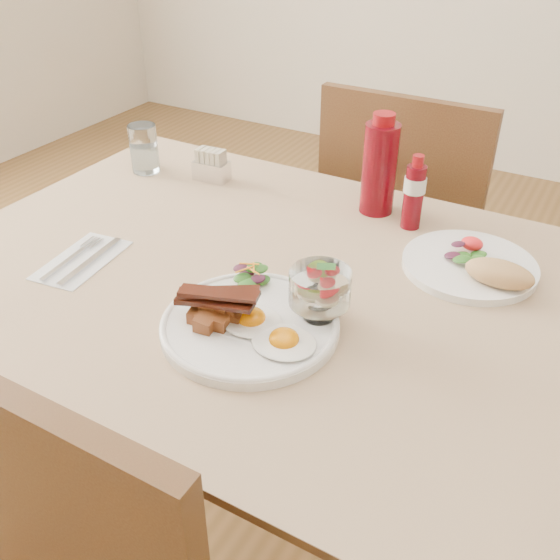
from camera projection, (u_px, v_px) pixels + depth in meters
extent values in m
plane|color=brown|center=(286.00, 538.00, 1.51)|extent=(5.00, 5.00, 0.00)
cylinder|color=brown|center=(172.00, 278.00, 1.83)|extent=(0.06, 0.06, 0.71)
cube|color=brown|center=(289.00, 290.00, 1.11)|extent=(1.30, 0.85, 0.04)
cube|color=tan|center=(289.00, 280.00, 1.10)|extent=(1.33, 0.88, 0.00)
cube|color=brown|center=(61.00, 541.00, 0.73)|extent=(0.42, 0.03, 0.46)
cylinder|color=brown|center=(327.00, 319.00, 1.88)|extent=(0.04, 0.04, 0.45)
cylinder|color=brown|center=(444.00, 358.00, 1.73)|extent=(0.04, 0.04, 0.45)
cylinder|color=brown|center=(373.00, 264.00, 2.14)|extent=(0.04, 0.04, 0.45)
cylinder|color=brown|center=(478.00, 293.00, 1.99)|extent=(0.04, 0.04, 0.45)
cube|color=brown|center=(414.00, 238.00, 1.80)|extent=(0.42, 0.42, 0.03)
cube|color=brown|center=(397.00, 190.00, 1.53)|extent=(0.42, 0.03, 0.46)
cylinder|color=white|center=(250.00, 326.00, 0.97)|extent=(0.28, 0.28, 0.02)
ellipsoid|color=white|center=(284.00, 342.00, 0.92)|extent=(0.12, 0.12, 0.01)
ellipsoid|color=orange|center=(284.00, 339.00, 0.92)|extent=(0.05, 0.05, 0.03)
ellipsoid|color=white|center=(251.00, 320.00, 0.96)|extent=(0.12, 0.12, 0.01)
ellipsoid|color=orange|center=(251.00, 317.00, 0.96)|extent=(0.05, 0.05, 0.03)
cube|color=brown|center=(215.00, 311.00, 0.97)|extent=(0.03, 0.03, 0.03)
cube|color=brown|center=(219.00, 321.00, 0.95)|extent=(0.03, 0.03, 0.03)
cube|color=brown|center=(197.00, 316.00, 0.96)|extent=(0.03, 0.03, 0.02)
cube|color=brown|center=(234.00, 316.00, 0.96)|extent=(0.03, 0.03, 0.03)
cube|color=brown|center=(205.00, 323.00, 0.94)|extent=(0.03, 0.03, 0.03)
cube|color=brown|center=(209.00, 306.00, 0.98)|extent=(0.03, 0.03, 0.02)
cube|color=brown|center=(220.00, 306.00, 0.95)|extent=(0.03, 0.03, 0.03)
cube|color=brown|center=(209.00, 305.00, 0.95)|extent=(0.03, 0.03, 0.02)
cube|color=brown|center=(229.00, 305.00, 0.95)|extent=(0.03, 0.03, 0.03)
cube|color=#43150B|center=(215.00, 301.00, 0.95)|extent=(0.13, 0.06, 0.01)
cube|color=#43150B|center=(214.00, 302.00, 0.94)|extent=(0.13, 0.05, 0.01)
cube|color=#43150B|center=(219.00, 292.00, 0.95)|extent=(0.13, 0.08, 0.01)
cube|color=#43150B|center=(219.00, 293.00, 0.93)|extent=(0.13, 0.05, 0.01)
ellipsoid|color=#1D4E14|center=(250.00, 281.00, 1.06)|extent=(0.04, 0.03, 0.01)
ellipsoid|color=#1D4E14|center=(261.00, 280.00, 1.05)|extent=(0.03, 0.02, 0.01)
ellipsoid|color=#3C1325|center=(247.00, 274.00, 1.07)|extent=(0.03, 0.02, 0.01)
ellipsoid|color=#1D4E14|center=(247.00, 283.00, 1.04)|extent=(0.04, 0.03, 0.01)
ellipsoid|color=#1D4E14|center=(242.00, 278.00, 1.05)|extent=(0.03, 0.02, 0.01)
ellipsoid|color=#3C1325|center=(258.00, 279.00, 1.04)|extent=(0.03, 0.02, 0.01)
ellipsoid|color=#1D4E14|center=(254.00, 267.00, 1.06)|extent=(0.03, 0.02, 0.01)
ellipsoid|color=#1D4E14|center=(260.00, 269.00, 1.05)|extent=(0.03, 0.02, 0.01)
ellipsoid|color=#3C1325|center=(240.00, 268.00, 1.05)|extent=(0.03, 0.02, 0.01)
cylinder|color=orange|center=(254.00, 267.00, 1.04)|extent=(0.02, 0.03, 0.01)
cylinder|color=orange|center=(249.00, 264.00, 1.05)|extent=(0.03, 0.01, 0.01)
cylinder|color=orange|center=(253.00, 271.00, 1.03)|extent=(0.03, 0.02, 0.01)
cylinder|color=orange|center=(245.00, 269.00, 1.04)|extent=(0.02, 0.03, 0.01)
cylinder|color=white|center=(319.00, 313.00, 0.98)|extent=(0.05, 0.05, 0.01)
cylinder|color=white|center=(319.00, 306.00, 0.97)|extent=(0.02, 0.02, 0.02)
cylinder|color=white|center=(320.00, 287.00, 0.95)|extent=(0.10, 0.10, 0.05)
cylinder|color=beige|center=(316.00, 288.00, 0.97)|extent=(0.03, 0.03, 0.01)
cylinder|color=beige|center=(326.00, 296.00, 0.94)|extent=(0.03, 0.03, 0.01)
cylinder|color=beige|center=(327.00, 284.00, 0.96)|extent=(0.03, 0.03, 0.01)
cylinder|color=#8CC83D|center=(319.00, 273.00, 0.96)|extent=(0.04, 0.04, 0.01)
cone|color=red|center=(324.00, 283.00, 0.93)|extent=(0.03, 0.03, 0.03)
cone|color=red|center=(310.00, 272.00, 0.94)|extent=(0.03, 0.03, 0.03)
cone|color=red|center=(329.00, 268.00, 0.94)|extent=(0.03, 0.03, 0.03)
ellipsoid|color=#31782B|center=(323.00, 266.00, 0.93)|extent=(0.02, 0.01, 0.00)
ellipsoid|color=#31782B|center=(329.00, 266.00, 0.92)|extent=(0.02, 0.01, 0.00)
cylinder|color=white|center=(469.00, 265.00, 1.12)|extent=(0.24, 0.24, 0.01)
ellipsoid|color=#1D4E14|center=(461.00, 256.00, 1.13)|extent=(0.04, 0.03, 0.01)
ellipsoid|color=#1D4E14|center=(478.00, 254.00, 1.13)|extent=(0.04, 0.03, 0.01)
ellipsoid|color=#3C1325|center=(452.00, 255.00, 1.12)|extent=(0.04, 0.03, 0.01)
ellipsoid|color=#1D4E14|center=(462.00, 259.00, 1.10)|extent=(0.04, 0.03, 0.01)
ellipsoid|color=#1D4E14|center=(477.00, 259.00, 1.10)|extent=(0.03, 0.03, 0.01)
ellipsoid|color=#3C1325|center=(458.00, 244.00, 1.14)|extent=(0.03, 0.03, 0.01)
ellipsoid|color=red|center=(472.00, 246.00, 1.14)|extent=(0.04, 0.03, 0.02)
ellipsoid|color=tan|center=(500.00, 272.00, 1.05)|extent=(0.13, 0.08, 0.05)
cylinder|color=#56040C|center=(379.00, 169.00, 1.27)|extent=(0.08, 0.08, 0.19)
cylinder|color=maroon|center=(384.00, 119.00, 1.21)|extent=(0.05, 0.05, 0.02)
cylinder|color=#56040C|center=(413.00, 197.00, 1.23)|extent=(0.04, 0.04, 0.13)
cylinder|color=beige|center=(415.00, 185.00, 1.21)|extent=(0.05, 0.05, 0.03)
cylinder|color=maroon|center=(418.00, 161.00, 1.18)|extent=(0.02, 0.02, 0.02)
cube|color=silver|center=(212.00, 171.00, 1.44)|extent=(0.08, 0.05, 0.04)
cube|color=tan|center=(201.00, 158.00, 1.43)|extent=(0.01, 0.04, 0.05)
cube|color=tan|center=(206.00, 159.00, 1.43)|extent=(0.01, 0.04, 0.05)
cube|color=tan|center=(211.00, 160.00, 1.43)|extent=(0.01, 0.04, 0.05)
cube|color=tan|center=(216.00, 161.00, 1.42)|extent=(0.01, 0.04, 0.05)
cube|color=tan|center=(221.00, 162.00, 1.42)|extent=(0.01, 0.04, 0.05)
cylinder|color=white|center=(144.00, 148.00, 1.46)|extent=(0.07, 0.07, 0.11)
cylinder|color=silver|center=(145.00, 158.00, 1.48)|extent=(0.06, 0.06, 0.06)
cube|color=silver|center=(82.00, 260.00, 1.15)|extent=(0.12, 0.20, 0.00)
cube|color=silver|center=(91.00, 261.00, 1.14)|extent=(0.03, 0.18, 0.00)
cube|color=silver|center=(64.00, 264.00, 1.13)|extent=(0.02, 0.12, 0.00)
cube|color=silver|center=(87.00, 241.00, 1.20)|extent=(0.01, 0.04, 0.00)
cube|color=silver|center=(90.00, 242.00, 1.20)|extent=(0.01, 0.04, 0.00)
cube|color=silver|center=(93.00, 243.00, 1.20)|extent=(0.01, 0.04, 0.00)
cube|color=silver|center=(97.00, 244.00, 1.19)|extent=(0.01, 0.04, 0.00)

